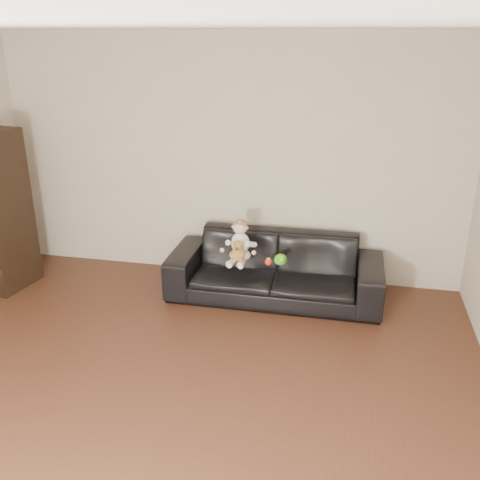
% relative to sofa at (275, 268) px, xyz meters
% --- Properties ---
extents(floor, '(5.50, 5.50, 0.00)m').
position_rel_sofa_xyz_m(floor, '(-0.59, -2.25, -0.32)').
color(floor, '#4A291A').
rests_on(floor, ground).
extents(ceiling, '(5.50, 5.50, 0.00)m').
position_rel_sofa_xyz_m(ceiling, '(-0.59, -2.25, 2.28)').
color(ceiling, beige).
rests_on(ceiling, ground).
extents(wall_back, '(5.00, 0.00, 5.00)m').
position_rel_sofa_xyz_m(wall_back, '(-0.59, 0.50, 0.98)').
color(wall_back, beige).
rests_on(wall_back, ground).
extents(sofa, '(2.16, 0.85, 0.63)m').
position_rel_sofa_xyz_m(sofa, '(0.00, 0.00, 0.00)').
color(sofa, black).
rests_on(sofa, floor).
extents(baby, '(0.30, 0.37, 0.43)m').
position_rel_sofa_xyz_m(baby, '(-0.35, -0.12, 0.29)').
color(baby, silver).
rests_on(baby, sofa).
extents(teddy_bear, '(0.13, 0.13, 0.21)m').
position_rel_sofa_xyz_m(teddy_bear, '(-0.34, -0.25, 0.25)').
color(teddy_bear, olive).
rests_on(teddy_bear, sofa).
extents(toy_green, '(0.14, 0.16, 0.11)m').
position_rel_sofa_xyz_m(toy_green, '(0.07, -0.12, 0.15)').
color(toy_green, '#59DA19').
rests_on(toy_green, sofa).
extents(toy_rattle, '(0.07, 0.07, 0.07)m').
position_rel_sofa_xyz_m(toy_rattle, '(-0.04, -0.17, 0.14)').
color(toy_rattle, red).
rests_on(toy_rattle, sofa).
extents(toy_blue_disc, '(0.12, 0.12, 0.02)m').
position_rel_sofa_xyz_m(toy_blue_disc, '(0.06, -0.09, 0.11)').
color(toy_blue_disc, '#1732B9').
rests_on(toy_blue_disc, sofa).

